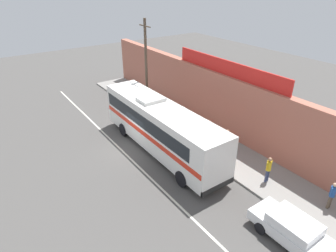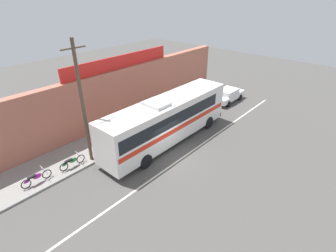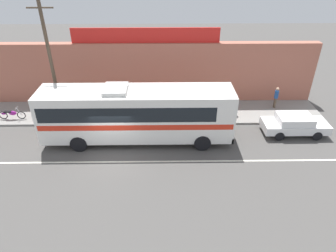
% 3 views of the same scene
% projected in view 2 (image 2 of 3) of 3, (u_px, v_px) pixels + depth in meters
% --- Properties ---
extents(ground_plane, '(70.00, 70.00, 0.00)m').
position_uv_depth(ground_plane, '(170.00, 156.00, 19.22)').
color(ground_plane, '#4F4C49').
extents(sidewalk_slab, '(30.00, 3.60, 0.14)m').
position_uv_depth(sidewalk_slab, '(124.00, 132.00, 22.22)').
color(sidewalk_slab, gray).
rests_on(sidewalk_slab, ground_plane).
extents(storefront_facade, '(30.00, 0.70, 4.80)m').
position_uv_depth(storefront_facade, '(106.00, 101.00, 22.37)').
color(storefront_facade, '#B26651').
rests_on(storefront_facade, ground_plane).
extents(storefront_billboard, '(10.97, 0.12, 1.10)m').
position_uv_depth(storefront_billboard, '(120.00, 62.00, 22.21)').
color(storefront_billboard, red).
rests_on(storefront_billboard, storefront_facade).
extents(road_center_stripe, '(30.00, 0.14, 0.01)m').
position_uv_depth(road_center_stripe, '(179.00, 160.00, 18.75)').
color(road_center_stripe, silver).
rests_on(road_center_stripe, ground_plane).
extents(intercity_bus, '(12.03, 2.65, 3.78)m').
position_uv_depth(intercity_bus, '(167.00, 118.00, 20.08)').
color(intercity_bus, white).
rests_on(intercity_bus, ground_plane).
extents(parked_car, '(4.31, 1.84, 1.37)m').
position_uv_depth(parked_car, '(228.00, 95.00, 28.07)').
color(parked_car, silver).
rests_on(parked_car, ground_plane).
extents(utility_pole, '(1.60, 0.22, 8.36)m').
position_uv_depth(utility_pole, '(82.00, 103.00, 16.65)').
color(utility_pole, brown).
rests_on(utility_pole, sidewalk_slab).
extents(motorcycle_orange, '(1.87, 0.56, 0.94)m').
position_uv_depth(motorcycle_orange, '(72.00, 162.00, 17.68)').
color(motorcycle_orange, black).
rests_on(motorcycle_orange, sidewalk_slab).
extents(motorcycle_blue, '(1.93, 0.56, 0.94)m').
position_uv_depth(motorcycle_blue, '(36.00, 178.00, 16.19)').
color(motorcycle_blue, black).
rests_on(motorcycle_blue, sidewalk_slab).
extents(pedestrian_far_right, '(0.30, 0.48, 1.69)m').
position_uv_depth(pedestrian_far_right, '(200.00, 85.00, 29.84)').
color(pedestrian_far_right, brown).
rests_on(pedestrian_far_right, sidewalk_slab).
extents(pedestrian_by_curb, '(0.30, 0.48, 1.74)m').
position_uv_depth(pedestrian_by_curb, '(188.00, 94.00, 27.01)').
color(pedestrian_by_curb, navy).
rests_on(pedestrian_by_curb, sidewalk_slab).
extents(pedestrian_near_shop, '(0.30, 0.48, 1.60)m').
position_uv_depth(pedestrian_near_shop, '(156.00, 106.00, 24.70)').
color(pedestrian_near_shop, brown).
rests_on(pedestrian_near_shop, sidewalk_slab).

